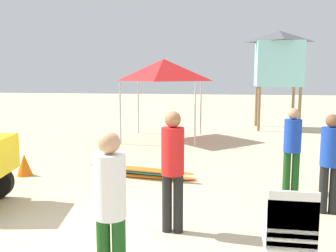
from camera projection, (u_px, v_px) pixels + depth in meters
name	position (u px, v px, depth m)	size (l,w,h in m)	color
ground	(86.00, 246.00, 4.84)	(80.00, 80.00, 0.00)	beige
stacked_plastic_chairs	(290.00, 232.00, 3.73)	(0.48, 0.48, 1.11)	white
surfboard_pile	(143.00, 172.00, 8.09)	(2.52, 0.82, 0.24)	orange
lifeguard_near_left	(110.00, 203.00, 3.66)	(0.32, 0.32, 1.68)	#194C19
lifeguard_near_center	(331.00, 157.00, 5.89)	(0.32, 0.32, 1.61)	black
lifeguard_near_right	(292.00, 145.00, 6.97)	(0.32, 0.32, 1.61)	#194C19
lifeguard_far_right	(173.00, 163.00, 5.16)	(0.32, 0.32, 1.73)	black
popup_canopy	(164.00, 70.00, 12.72)	(2.46, 2.46, 2.78)	#B2B2B7
lifeguard_tower	(279.00, 59.00, 15.19)	(1.98, 1.98, 4.03)	olive
traffic_cone_near	(24.00, 165.00, 8.25)	(0.34, 0.34, 0.49)	orange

